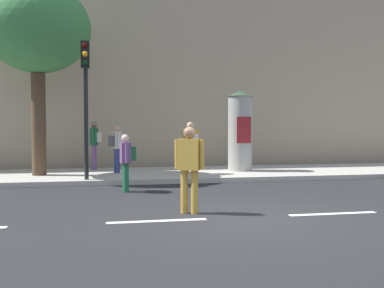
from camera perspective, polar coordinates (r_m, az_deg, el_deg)
The scene contains 12 objects.
ground_plane at distance 8.34m, azimuth 7.38°, elevation -9.45°, with size 80.00×80.00×0.00m, color #232326.
sidewalk_curb at distance 15.06m, azimuth -1.09°, elevation -3.91°, with size 36.00×4.00×0.15m, color #B2ADA3.
lane_markings at distance 8.34m, azimuth 7.38°, elevation -9.42°, with size 25.80×0.16×0.01m.
building_backdrop at distance 20.15m, azimuth -3.60°, elevation 11.04°, with size 36.00×5.00×9.55m, color tan.
traffic_light at distance 13.05m, azimuth -13.69°, elevation 7.27°, with size 0.24×0.45×3.98m.
poster_column at distance 15.47m, azimuth 6.29°, elevation 1.80°, with size 0.93×0.93×2.81m.
street_tree at distance 15.07m, azimuth -19.48°, elevation 13.83°, with size 3.32×3.32×6.07m.
pedestrian_in_light_jacket at distance 8.50m, azimuth -0.36°, elevation -2.47°, with size 0.53×0.42×1.69m.
pedestrian_tallest at distance 11.51m, azimuth -8.55°, elevation -1.79°, with size 0.41×0.62×1.49m.
pedestrian_with_bag at distance 14.88m, azimuth -9.84°, elevation -0.07°, with size 0.47×0.56×1.60m.
pedestrian_near_pole at distance 14.27m, azimuth -0.17°, elevation 0.17°, with size 0.62×0.51×1.70m.
pedestrian_with_backpack at distance 16.14m, azimuth -12.56°, elevation 0.45°, with size 0.42×0.61×1.75m.
Camera 1 is at (-2.59, -7.75, 1.68)m, focal length 40.95 mm.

